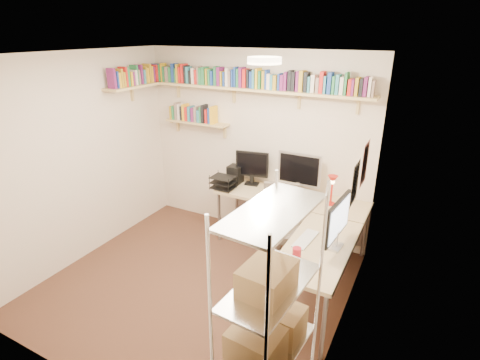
% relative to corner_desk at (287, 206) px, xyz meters
% --- Properties ---
extents(ground, '(3.20, 3.20, 0.00)m').
position_rel_corner_desk_xyz_m(ground, '(-0.70, -0.96, -0.74)').
color(ground, '#412B1C').
rests_on(ground, ground).
extents(room_shell, '(3.24, 3.04, 2.52)m').
position_rel_corner_desk_xyz_m(room_shell, '(-0.69, -0.96, 0.81)').
color(room_shell, beige).
rests_on(room_shell, ground).
extents(wall_shelves, '(3.12, 1.09, 0.80)m').
position_rel_corner_desk_xyz_m(wall_shelves, '(-1.12, 0.33, 1.29)').
color(wall_shelves, '#DCBF7C').
rests_on(wall_shelves, ground).
extents(corner_desk, '(1.99, 1.94, 1.30)m').
position_rel_corner_desk_xyz_m(corner_desk, '(0.00, 0.00, 0.00)').
color(corner_desk, beige).
rests_on(corner_desk, ground).
extents(office_chair, '(0.58, 0.59, 1.03)m').
position_rel_corner_desk_xyz_m(office_chair, '(-0.02, -0.17, -0.31)').
color(office_chair, black).
rests_on(office_chair, ground).
extents(wire_rack, '(0.46, 0.82, 1.83)m').
position_rel_corner_desk_xyz_m(wire_rack, '(0.66, -2.09, 0.21)').
color(wire_rack, silver).
rests_on(wire_rack, ground).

